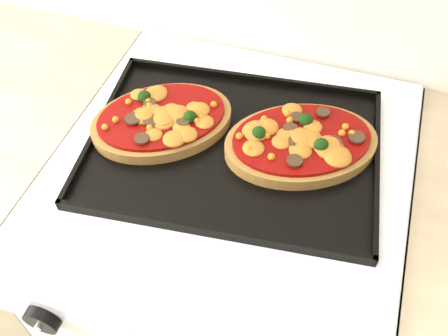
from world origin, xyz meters
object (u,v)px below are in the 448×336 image
at_px(baking_tray, 233,146).
at_px(pizza_left, 162,119).
at_px(pizza_right, 301,142).
at_px(stove, 230,282).

height_order(baking_tray, pizza_left, pizza_left).
distance_m(baking_tray, pizza_left, 0.13).
xyz_separation_m(baking_tray, pizza_right, (0.11, 0.03, 0.02)).
bearing_deg(stove, pizza_left, 168.89).
relative_size(baking_tray, pizza_right, 1.88).
height_order(pizza_left, pizza_right, pizza_right).
xyz_separation_m(stove, pizza_left, (-0.14, 0.03, 0.48)).
xyz_separation_m(baking_tray, pizza_left, (-0.13, 0.01, 0.02)).
xyz_separation_m(pizza_left, pizza_right, (0.24, 0.02, 0.00)).
bearing_deg(pizza_left, baking_tray, -3.05).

